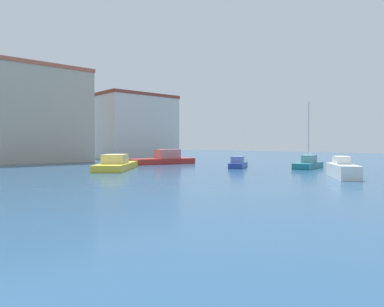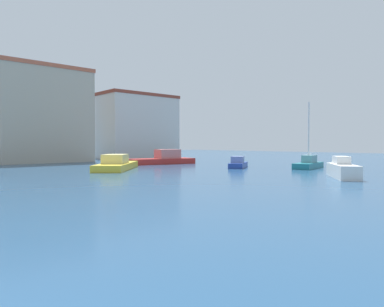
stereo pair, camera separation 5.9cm
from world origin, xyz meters
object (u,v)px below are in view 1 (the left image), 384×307
object	(u,v)px
motorboat_white_center_channel	(343,170)
motorboat_blue_behind_lamppost	(238,164)
sailboat_teal_distant_north	(308,163)
motorboat_red_distant_east	(163,159)
motorboat_yellow_inner_mooring	(116,164)

from	to	relation	value
motorboat_white_center_channel	motorboat_blue_behind_lamppost	size ratio (longest dim) A/B	1.08
sailboat_teal_distant_north	motorboat_red_distant_east	world-z (taller)	sailboat_teal_distant_north
motorboat_yellow_inner_mooring	motorboat_blue_behind_lamppost	distance (m)	12.11
motorboat_blue_behind_lamppost	motorboat_white_center_channel	bearing A→B (deg)	-101.64
motorboat_blue_behind_lamppost	motorboat_red_distant_east	xyz separation A→B (m)	(-1.65, 10.47, 0.18)
motorboat_yellow_inner_mooring	motorboat_blue_behind_lamppost	xyz separation A→B (m)	(10.52, -5.98, -0.09)
sailboat_teal_distant_north	motorboat_red_distant_east	bearing A→B (deg)	111.53
motorboat_white_center_channel	motorboat_red_distant_east	distance (m)	22.45
sailboat_teal_distant_north	motorboat_red_distant_east	distance (m)	16.89
motorboat_yellow_inner_mooring	motorboat_white_center_channel	distance (m)	19.67
motorboat_red_distant_east	motorboat_yellow_inner_mooring	bearing A→B (deg)	-153.19
motorboat_white_center_channel	sailboat_teal_distant_north	bearing A→B (deg)	43.79
motorboat_blue_behind_lamppost	motorboat_red_distant_east	world-z (taller)	motorboat_red_distant_east
motorboat_yellow_inner_mooring	motorboat_blue_behind_lamppost	bearing A→B (deg)	-29.62
motorboat_white_center_channel	motorboat_blue_behind_lamppost	distance (m)	12.22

